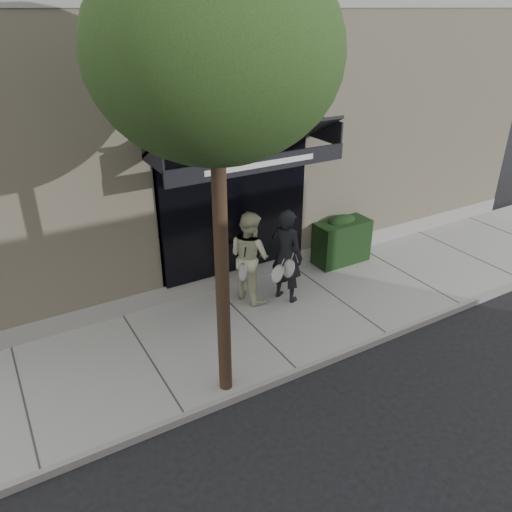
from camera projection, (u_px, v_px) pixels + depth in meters
ground at (334, 301)px, 10.36m from camera, size 80.00×80.00×0.00m
sidewalk at (335, 299)px, 10.33m from camera, size 20.00×3.00×0.12m
curb at (388, 336)px, 9.13m from camera, size 20.00×0.10×0.14m
building_facade at (222, 125)px, 12.96m from camera, size 14.30×8.04×5.64m
hedge at (340, 239)px, 11.53m from camera, size 1.30×0.70×1.14m
street_tree at (214, 55)px, 5.69m from camera, size 3.00×3.00×6.28m
pedestrian_front at (287, 256)px, 9.81m from camera, size 0.83×0.93×1.93m
pedestrian_back at (250, 256)px, 9.86m from camera, size 0.90×1.05×1.87m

